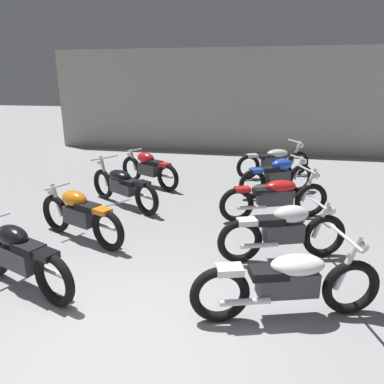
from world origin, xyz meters
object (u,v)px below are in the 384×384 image
motorcycle_left_row_0 (19,256)px  motorcycle_right_row_0 (288,282)px  motorcycle_left_row_1 (79,214)px  motorcycle_right_row_4 (274,161)px  motorcycle_left_row_3 (149,168)px  motorcycle_right_row_1 (284,231)px  motorcycle_left_row_2 (123,186)px  motorcycle_right_row_3 (278,176)px  motorcycle_right_row_2 (276,197)px

motorcycle_left_row_0 → motorcycle_right_row_0: (3.29, 0.07, -0.01)m
motorcycle_left_row_1 → motorcycle_right_row_4: size_ratio=0.95×
motorcycle_left_row_3 → motorcycle_right_row_1: same height
motorcycle_left_row_1 → motorcycle_left_row_2: motorcycle_left_row_2 is taller
motorcycle_right_row_3 → motorcycle_right_row_4: motorcycle_right_row_4 is taller
motorcycle_right_row_1 → motorcycle_right_row_4: (-0.08, 4.81, -0.01)m
motorcycle_right_row_2 → motorcycle_left_row_1: bearing=-152.9°
motorcycle_left_row_3 → motorcycle_right_row_1: size_ratio=0.94×
motorcycle_right_row_3 → motorcycle_right_row_4: (-0.06, 1.62, -0.01)m
motorcycle_left_row_2 → motorcycle_left_row_3: size_ratio=1.07×
motorcycle_left_row_2 → motorcycle_right_row_2: 3.12m
motorcycle_left_row_1 → motorcycle_left_row_0: bearing=-90.9°
motorcycle_right_row_2 → motorcycle_right_row_4: bearing=89.8°
motorcycle_left_row_3 → motorcycle_right_row_3: same height
motorcycle_right_row_1 → motorcycle_right_row_4: 4.81m
motorcycle_right_row_3 → motorcycle_right_row_4: 1.62m
motorcycle_left_row_0 → motorcycle_right_row_4: bearing=63.0°
motorcycle_left_row_2 → motorcycle_right_row_2: bearing=-2.1°
motorcycle_left_row_1 → motorcycle_right_row_2: size_ratio=0.91×
motorcycle_left_row_0 → motorcycle_right_row_1: (3.29, 1.47, 0.00)m
motorcycle_right_row_0 → motorcycle_right_row_3: size_ratio=1.23×
motorcycle_left_row_0 → motorcycle_left_row_3: size_ratio=1.05×
motorcycle_right_row_0 → motorcycle_right_row_3: motorcycle_right_row_0 is taller
motorcycle_left_row_1 → motorcycle_left_row_3: (0.12, 3.26, 0.00)m
motorcycle_left_row_1 → motorcycle_right_row_4: motorcycle_right_row_4 is taller
motorcycle_left_row_3 → motorcycle_right_row_0: bearing=-56.0°
motorcycle_left_row_0 → motorcycle_right_row_4: (3.21, 6.28, -0.01)m
motorcycle_left_row_0 → motorcycle_right_row_4: motorcycle_right_row_4 is taller
motorcycle_left_row_2 → motorcycle_right_row_4: size_ratio=0.97×
motorcycle_left_row_0 → motorcycle_right_row_2: 4.46m
motorcycle_left_row_3 → motorcycle_right_row_2: size_ratio=0.87×
motorcycle_right_row_1 → motorcycle_right_row_4: size_ratio=0.96×
motorcycle_left_row_0 → motorcycle_right_row_1: bearing=24.1°
motorcycle_right_row_3 → motorcycle_right_row_4: bearing=92.2°
motorcycle_left_row_2 → motorcycle_left_row_3: (0.06, 1.53, 0.01)m
motorcycle_right_row_0 → motorcycle_right_row_2: bearing=91.8°
motorcycle_right_row_1 → motorcycle_right_row_3: 3.19m
motorcycle_left_row_2 → motorcycle_right_row_1: (3.21, -1.75, 0.01)m
motorcycle_left_row_1 → motorcycle_right_row_2: bearing=27.1°
motorcycle_right_row_3 → motorcycle_left_row_3: bearing=178.4°
motorcycle_right_row_3 → motorcycle_left_row_1: bearing=-135.7°
motorcycle_left_row_0 → motorcycle_left_row_1: bearing=89.1°
motorcycle_left_row_2 → motorcycle_right_row_4: bearing=44.4°
motorcycle_right_row_0 → motorcycle_right_row_1: 1.40m
motorcycle_right_row_2 → motorcycle_right_row_1: bearing=-86.7°
motorcycle_left_row_1 → motorcycle_left_row_2: 1.74m
motorcycle_right_row_1 → motorcycle_right_row_0: bearing=-90.1°
motorcycle_left_row_3 → motorcycle_right_row_0: 5.64m
motorcycle_left_row_0 → motorcycle_right_row_1: size_ratio=0.99×
motorcycle_left_row_2 → motorcycle_left_row_3: bearing=87.8°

